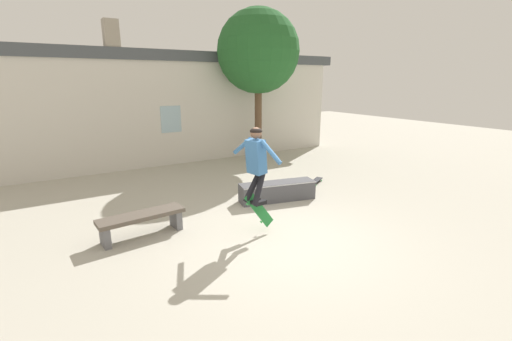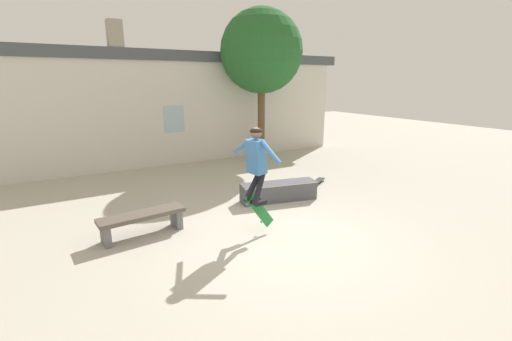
{
  "view_description": "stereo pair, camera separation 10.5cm",
  "coord_description": "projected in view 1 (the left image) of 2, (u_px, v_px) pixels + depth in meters",
  "views": [
    {
      "loc": [
        -3.46,
        -4.75,
        2.89
      ],
      "look_at": [
        -0.26,
        0.47,
        1.27
      ],
      "focal_mm": 24.0,
      "sensor_mm": 36.0,
      "label": 1
    },
    {
      "loc": [
        -3.37,
        -4.8,
        2.89
      ],
      "look_at": [
        -0.26,
        0.47,
        1.27
      ],
      "focal_mm": 24.0,
      "sensor_mm": 36.0,
      "label": 2
    }
  ],
  "objects": [
    {
      "name": "ground_plane",
      "position": [
        281.0,
        240.0,
        6.4
      ],
      "size": [
        40.0,
        40.0,
        0.0
      ],
      "primitive_type": "plane",
      "color": "#B2AD9E"
    },
    {
      "name": "building_backdrop",
      "position": [
        162.0,
        107.0,
        11.67
      ],
      "size": [
        14.74,
        0.52,
        4.67
      ],
      "color": "beige",
      "rests_on": "ground_plane"
    },
    {
      "name": "tree_right",
      "position": [
        258.0,
        52.0,
        11.92
      ],
      "size": [
        2.89,
        2.89,
        5.31
      ],
      "color": "brown",
      "rests_on": "ground_plane"
    },
    {
      "name": "park_bench",
      "position": [
        142.0,
        220.0,
        6.47
      ],
      "size": [
        1.63,
        0.59,
        0.46
      ],
      "rotation": [
        0.0,
        0.0,
        0.1
      ],
      "color": "brown",
      "rests_on": "ground_plane"
    },
    {
      "name": "skate_ledge",
      "position": [
        277.0,
        191.0,
        8.47
      ],
      "size": [
        1.94,
        0.88,
        0.46
      ],
      "rotation": [
        0.0,
        0.0,
        -0.22
      ],
      "color": "#4C4C51",
      "rests_on": "ground_plane"
    },
    {
      "name": "skater",
      "position": [
        256.0,
        159.0,
        6.28
      ],
      "size": [
        0.43,
        1.27,
        1.46
      ],
      "rotation": [
        0.0,
        0.0,
        0.18
      ],
      "color": "teal"
    },
    {
      "name": "skateboard_flipping",
      "position": [
        259.0,
        209.0,
        6.59
      ],
      "size": [
        0.6,
        0.22,
        0.75
      ],
      "rotation": [
        0.0,
        0.0,
        -0.29
      ],
      "color": "#237F38"
    },
    {
      "name": "skateboard_resting",
      "position": [
        315.0,
        181.0,
        9.89
      ],
      "size": [
        0.8,
        0.58,
        0.08
      ],
      "rotation": [
        0.0,
        0.0,
        3.68
      ],
      "color": "black",
      "rests_on": "ground_plane"
    }
  ]
}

